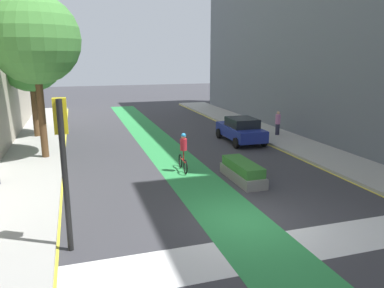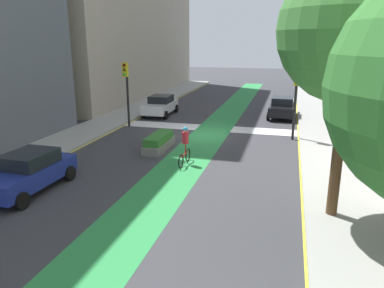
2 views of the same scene
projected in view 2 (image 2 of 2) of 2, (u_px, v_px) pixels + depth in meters
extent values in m
plane|color=#38383D|center=(202.00, 135.00, 23.59)|extent=(120.00, 120.00, 0.00)
cube|color=#2D8C47|center=(209.00, 135.00, 23.49)|extent=(2.40, 60.00, 0.01)
cube|color=silver|center=(209.00, 128.00, 25.45)|extent=(12.00, 1.80, 0.01)
cube|color=#9E9E99|center=(326.00, 142.00, 21.73)|extent=(3.00, 60.00, 0.15)
cube|color=yellow|center=(299.00, 141.00, 22.12)|extent=(0.16, 60.00, 0.01)
cube|color=#9E9E99|center=(97.00, 127.00, 25.41)|extent=(3.00, 60.00, 0.15)
cube|color=yellow|center=(117.00, 129.00, 25.07)|extent=(0.16, 60.00, 0.01)
cylinder|color=black|center=(128.00, 95.00, 25.36)|extent=(0.16, 0.16, 4.43)
cube|color=gold|center=(125.00, 70.00, 24.70)|extent=(0.35, 0.28, 0.95)
sphere|color=#3F0A0A|center=(124.00, 65.00, 24.49)|extent=(0.20, 0.20, 0.20)
sphere|color=#4C380C|center=(124.00, 70.00, 24.57)|extent=(0.20, 0.20, 0.20)
sphere|color=#26D833|center=(125.00, 74.00, 24.65)|extent=(0.20, 0.20, 0.20)
cylinder|color=black|center=(295.00, 105.00, 21.91)|extent=(0.16, 0.16, 4.27)
cube|color=gold|center=(297.00, 77.00, 21.27)|extent=(0.35, 0.28, 0.95)
sphere|color=#3F0A0A|center=(298.00, 72.00, 21.06)|extent=(0.20, 0.20, 0.20)
sphere|color=#4C380C|center=(297.00, 77.00, 21.14)|extent=(0.20, 0.20, 0.20)
sphere|color=#26D833|center=(297.00, 83.00, 21.22)|extent=(0.20, 0.20, 0.20)
cube|color=navy|center=(28.00, 175.00, 14.65)|extent=(1.89, 4.24, 0.70)
cube|color=black|center=(29.00, 159.00, 14.66)|extent=(1.64, 2.03, 0.55)
cylinder|color=black|center=(22.00, 201.00, 13.14)|extent=(0.23, 0.64, 0.64)
cylinder|color=black|center=(70.00, 173.00, 15.86)|extent=(0.23, 0.64, 0.64)
cylinder|color=black|center=(34.00, 169.00, 16.34)|extent=(0.23, 0.64, 0.64)
cube|color=silver|center=(160.00, 107.00, 29.65)|extent=(1.88, 4.24, 0.70)
cube|color=black|center=(161.00, 99.00, 29.66)|extent=(1.64, 2.03, 0.55)
cylinder|color=black|center=(166.00, 115.00, 28.16)|extent=(0.23, 0.64, 0.64)
cylinder|color=black|center=(144.00, 114.00, 28.57)|extent=(0.23, 0.64, 0.64)
cylinder|color=black|center=(176.00, 108.00, 30.91)|extent=(0.23, 0.64, 0.64)
cylinder|color=black|center=(156.00, 108.00, 31.32)|extent=(0.23, 0.64, 0.64)
cube|color=black|center=(282.00, 109.00, 28.76)|extent=(1.98, 4.27, 0.70)
cube|color=black|center=(283.00, 101.00, 28.78)|extent=(1.68, 2.07, 0.55)
cylinder|color=black|center=(293.00, 118.00, 27.25)|extent=(0.25, 0.65, 0.64)
cylinder|color=black|center=(268.00, 116.00, 27.77)|extent=(0.25, 0.65, 0.64)
cylinder|color=black|center=(294.00, 111.00, 29.95)|extent=(0.25, 0.65, 0.64)
cylinder|color=black|center=(272.00, 109.00, 30.47)|extent=(0.25, 0.65, 0.64)
torus|color=black|center=(181.00, 161.00, 17.37)|extent=(0.09, 0.68, 0.68)
torus|color=black|center=(188.00, 155.00, 18.34)|extent=(0.09, 0.68, 0.68)
cylinder|color=red|center=(184.00, 154.00, 17.81)|extent=(0.11, 0.95, 0.06)
cylinder|color=red|center=(185.00, 148.00, 17.87)|extent=(0.05, 0.05, 0.50)
cylinder|color=red|center=(185.00, 138.00, 17.73)|extent=(0.32, 0.32, 0.55)
sphere|color=tan|center=(185.00, 130.00, 17.62)|extent=(0.22, 0.22, 0.22)
sphere|color=#268CCC|center=(185.00, 129.00, 17.61)|extent=(0.23, 0.23, 0.23)
cylinder|color=#262638|center=(364.00, 168.00, 15.80)|extent=(0.28, 0.28, 0.80)
cylinder|color=red|center=(366.00, 151.00, 15.60)|extent=(0.34, 0.34, 0.71)
sphere|color=tan|center=(367.00, 141.00, 15.47)|extent=(0.23, 0.23, 0.23)
cylinder|color=brown|center=(338.00, 151.00, 11.97)|extent=(0.36, 0.36, 4.44)
sphere|color=#478C3D|center=(352.00, 30.00, 10.94)|extent=(4.43, 4.43, 4.43)
cube|color=slate|center=(159.00, 145.00, 20.42)|extent=(0.96, 2.95, 0.45)
cube|color=#33722D|center=(159.00, 138.00, 20.30)|extent=(0.86, 2.65, 0.40)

